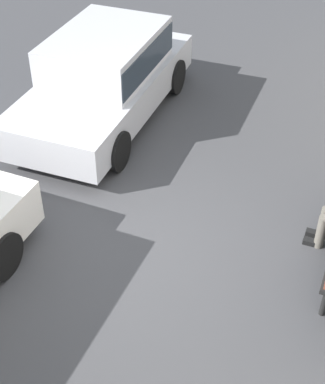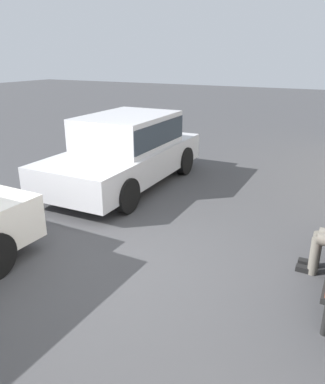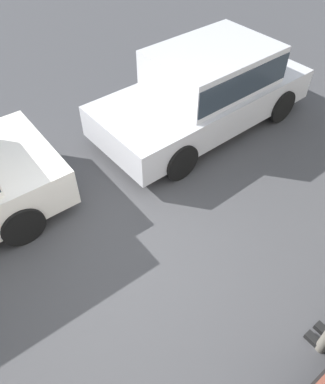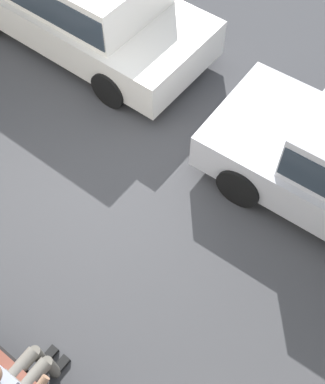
% 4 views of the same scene
% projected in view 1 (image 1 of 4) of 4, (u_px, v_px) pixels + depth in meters
% --- Properties ---
extents(ground_plane, '(60.00, 60.00, 0.00)m').
position_uv_depth(ground_plane, '(123.00, 248.00, 7.68)').
color(ground_plane, '#424244').
extents(parked_car_near, '(4.16, 1.92, 1.48)m').
position_uv_depth(parked_car_near, '(104.00, 74.00, 9.80)').
color(parked_car_near, silver).
rests_on(parked_car_near, ground_plane).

